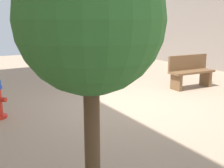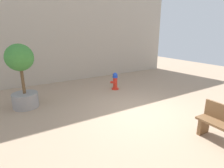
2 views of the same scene
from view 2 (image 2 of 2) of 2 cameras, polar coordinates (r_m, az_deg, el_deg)
The scene contains 3 objects.
ground_plane at distance 6.45m, azimuth 9.38°, elevation -9.19°, with size 23.40×23.40×0.00m, color tan.
fire_hydrant at distance 8.83m, azimuth 0.97°, elevation 0.96°, with size 0.39×0.39×0.85m.
planter_tree at distance 7.23m, azimuth -26.82°, elevation 3.20°, with size 0.96×0.96×2.37m.
Camera 2 is at (-4.37, 3.87, 2.75)m, focal length 28.73 mm.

